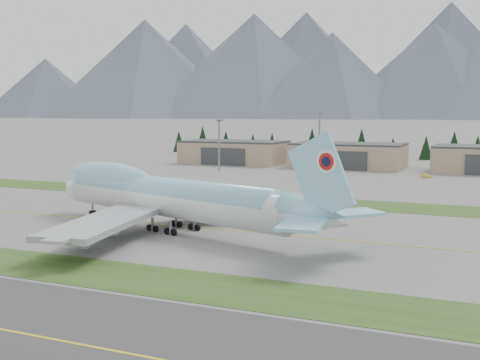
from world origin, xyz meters
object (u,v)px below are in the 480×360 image
at_px(boeing_747_freighter, 167,196).
at_px(hangar_left, 234,152).
at_px(hangar_center, 348,155).
at_px(service_vehicle_a, 326,170).
at_px(service_vehicle_b, 426,178).

height_order(boeing_747_freighter, hangar_left, boeing_747_freighter).
xyz_separation_m(hangar_left, hangar_center, (55.00, 0.00, 0.00)).
xyz_separation_m(hangar_center, service_vehicle_a, (-5.64, -15.41, -5.39)).
bearing_deg(service_vehicle_b, service_vehicle_a, 81.25).
bearing_deg(boeing_747_freighter, service_vehicle_a, 109.82).
bearing_deg(service_vehicle_a, service_vehicle_b, -3.57).
height_order(hangar_center, service_vehicle_a, hangar_center).
distance_m(hangar_left, service_vehicle_b, 96.05).
relative_size(boeing_747_freighter, hangar_left, 1.68).
height_order(boeing_747_freighter, service_vehicle_a, boeing_747_freighter).
bearing_deg(service_vehicle_b, hangar_left, 81.50).
bearing_deg(boeing_747_freighter, service_vehicle_b, 91.27).
distance_m(boeing_747_freighter, hangar_left, 163.40).
relative_size(hangar_left, service_vehicle_b, 11.64).
xyz_separation_m(hangar_center, service_vehicle_b, (36.43, -28.92, -5.39)).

